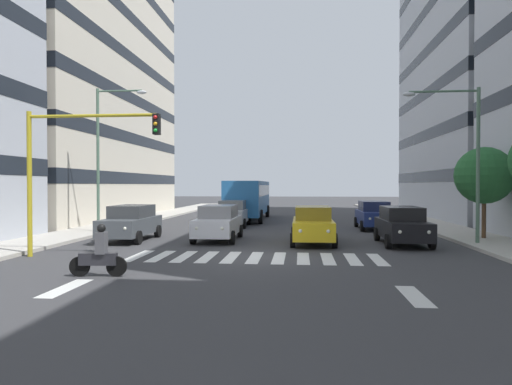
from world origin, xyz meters
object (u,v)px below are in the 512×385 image
Objects in this scene: car_0 at (402,225)px; street_lamp_left at (464,146)px; car_3 at (131,222)px; car_row2_0 at (233,213)px; car_2 at (218,222)px; motorcycle_with_rider at (99,255)px; traffic_light_gantry at (68,157)px; car_row2_1 at (374,215)px; bus_behind_traffic at (249,196)px; street_tree_1 at (484,176)px; street_lamp_right at (105,145)px; car_1 at (313,224)px.

car_0 is 0.64× the size of street_lamp_left.
car_3 and car_row2_0 have the same top height.
car_0 is 8.66m from car_2.
car_3 is (4.26, 0.42, 0.00)m from car_2.
traffic_light_gantry reaches higher than motorcycle_with_rider.
traffic_light_gantry is (2.75, -3.39, 3.12)m from motorcycle_with_rider.
car_row2_1 is 10.95m from bus_behind_traffic.
motorcycle_with_rider is 18.08m from street_tree_1.
car_0 and car_2 have the same top height.
traffic_light_gantry is at bearing 20.30° from car_0.
bus_behind_traffic is (8.63, -14.07, 0.97)m from car_0.
street_lamp_right is (18.05, -3.41, 0.50)m from street_lamp_left.
car_row2_1 is 0.81× the size of traffic_light_gantry.
car_row2_1 is at bearing -151.50° from car_3.
street_lamp_left is (-6.68, 0.25, 3.54)m from car_1.
bus_behind_traffic reaches higher than car_2.
street_lamp_right is at bearing 14.98° from car_row2_1.
car_0 reaches higher than motorcycle_with_rider.
street_tree_1 reaches higher than car_0.
car_1 is 8.78m from street_tree_1.
bus_behind_traffic reaches higher than car_row2_1.
street_tree_1 is (-17.13, -1.42, 2.29)m from car_3.
car_row2_1 is (-3.94, -7.26, 0.00)m from car_1.
bus_behind_traffic is 1.91× the size of traffic_light_gantry.
bus_behind_traffic reaches higher than car_3.
traffic_light_gantry is (0.44, 5.25, 2.88)m from car_3.
car_0 is at bearing -159.70° from traffic_light_gantry.
car_0 is 1.00× the size of car_row2_0.
street_tree_1 reaches higher than bus_behind_traffic.
street_lamp_right reaches higher than car_0.
car_0 is at bearing -141.82° from motorcycle_with_rider.
car_row2_1 is 16.36m from street_lamp_right.
car_0 is 7.26m from car_row2_1.
street_lamp_right is at bearing 38.18° from car_row2_0.
car_2 is at bearing 90.00° from bus_behind_traffic.
motorcycle_with_rider is 0.31× the size of traffic_light_gantry.
street_lamp_left reaches higher than motorcycle_with_rider.
bus_behind_traffic is at bearing -58.49° from car_0.
traffic_light_gantry is 0.80× the size of street_lamp_left.
street_lamp_left is (-13.20, -8.07, 3.78)m from motorcycle_with_rider.
street_lamp_right is (6.80, 10.91, 3.07)m from bus_behind_traffic.
street_lamp_left is 18.37m from street_lamp_right.
car_1 is at bearing 11.84° from street_tree_1.
street_lamp_left is (-11.25, 14.32, 2.57)m from bus_behind_traffic.
car_1 is 10.89m from traffic_light_gantry.
motorcycle_with_rider is (-2.31, 8.64, -0.24)m from car_3.
traffic_light_gantry is (13.33, 4.93, 2.88)m from car_0.
street_tree_1 is at bearing 153.95° from car_row2_0.
car_3 is 2.61× the size of motorcycle_with_rider.
car_2 is 7.91m from traffic_light_gantry.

